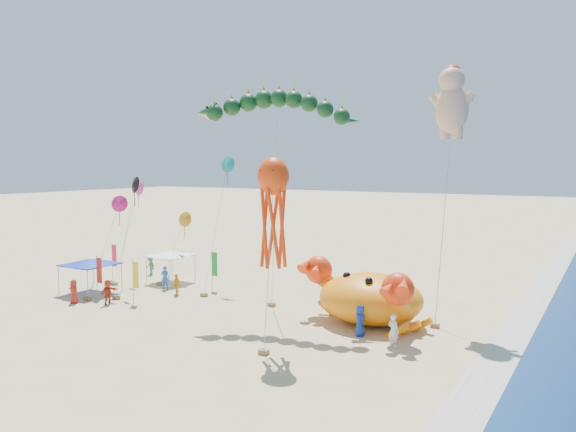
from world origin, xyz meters
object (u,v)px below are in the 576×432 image
object	(u,v)px
cherub_kite	(452,101)
canopy_white	(171,253)
crab_inflatable	(370,297)
dragon_kite	(275,112)
octopus_kite	(273,204)
canopy_blue	(90,262)

from	to	relation	value
cherub_kite	canopy_white	size ratio (longest dim) A/B	4.73
crab_inflatable	canopy_white	distance (m)	19.55
dragon_kite	canopy_white	size ratio (longest dim) A/B	4.26
crab_inflatable	cherub_kite	world-z (taller)	cherub_kite
crab_inflatable	dragon_kite	distance (m)	13.33
dragon_kite	cherub_kite	size ratio (longest dim) A/B	0.90
cherub_kite	canopy_white	xyz separation A→B (m)	(-23.04, -0.69, -11.48)
dragon_kite	canopy_white	distance (m)	17.18
dragon_kite	octopus_kite	world-z (taller)	dragon_kite
crab_inflatable	canopy_blue	size ratio (longest dim) A/B	2.32
canopy_blue	canopy_white	distance (m)	6.74
cherub_kite	canopy_blue	world-z (taller)	cherub_kite
dragon_kite	canopy_white	bearing A→B (deg)	163.79
cherub_kite	dragon_kite	bearing A→B (deg)	-156.88
dragon_kite	octopus_kite	distance (m)	9.27
crab_inflatable	canopy_blue	distance (m)	22.08
cherub_kite	octopus_kite	size ratio (longest dim) A/B	1.56
crab_inflatable	canopy_blue	bearing A→B (deg)	-171.95
canopy_white	crab_inflatable	bearing A→B (deg)	-9.24
dragon_kite	cherub_kite	bearing A→B (deg)	23.12
octopus_kite	canopy_white	bearing A→B (deg)	148.67
dragon_kite	canopy_blue	xyz separation A→B (m)	(-15.32, -2.52, -10.90)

